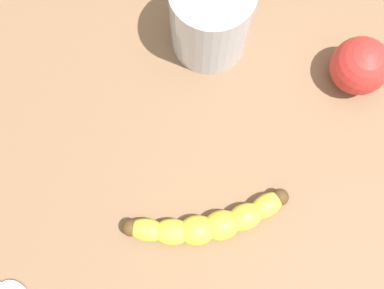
# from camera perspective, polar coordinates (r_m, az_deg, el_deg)

# --- Properties ---
(wooden_tabletop) EXTENTS (1.20, 1.20, 0.03)m
(wooden_tabletop) POSITION_cam_1_polar(r_m,az_deg,el_deg) (0.58, -0.08, -3.47)
(wooden_tabletop) COLOR brown
(wooden_tabletop) RESTS_ON ground
(banana) EXTENTS (0.17, 0.12, 0.03)m
(banana) POSITION_cam_1_polar(r_m,az_deg,el_deg) (0.54, 2.00, -9.63)
(banana) COLOR yellow
(banana) RESTS_ON wooden_tabletop
(smoothie_glass) EXTENTS (0.10, 0.10, 0.12)m
(smoothie_glass) POSITION_cam_1_polar(r_m,az_deg,el_deg) (0.56, 2.29, 15.11)
(smoothie_glass) COLOR silver
(smoothie_glass) RESTS_ON wooden_tabletop
(apple_fruit) EXTENTS (0.07, 0.07, 0.07)m
(apple_fruit) POSITION_cam_1_polar(r_m,az_deg,el_deg) (0.60, 19.81, 9.02)
(apple_fruit) COLOR red
(apple_fruit) RESTS_ON wooden_tabletop
(teaspoon) EXTENTS (0.11, 0.03, 0.01)m
(teaspoon) POSITION_cam_1_polar(r_m,az_deg,el_deg) (0.59, -21.52, -16.10)
(teaspoon) COLOR silver
(teaspoon) RESTS_ON wooden_tabletop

